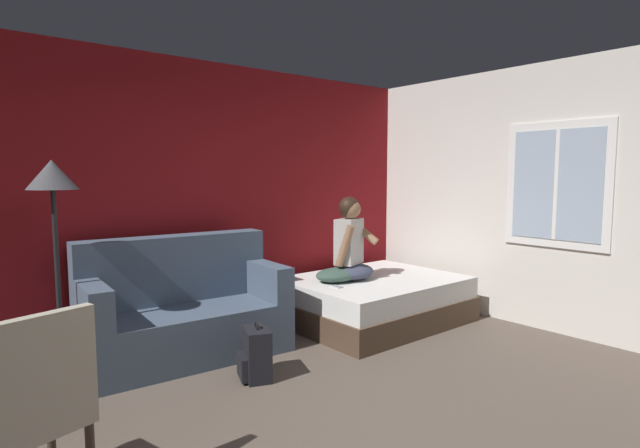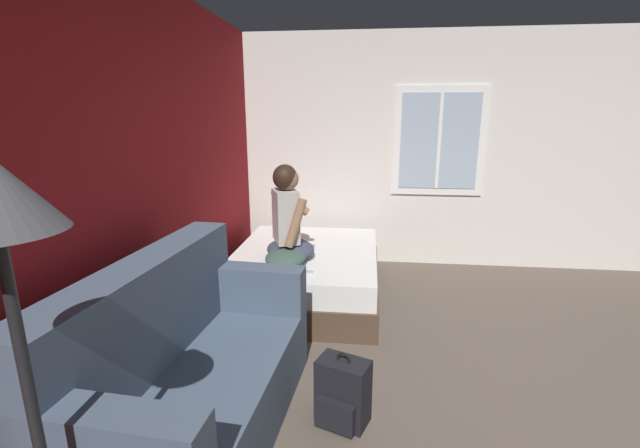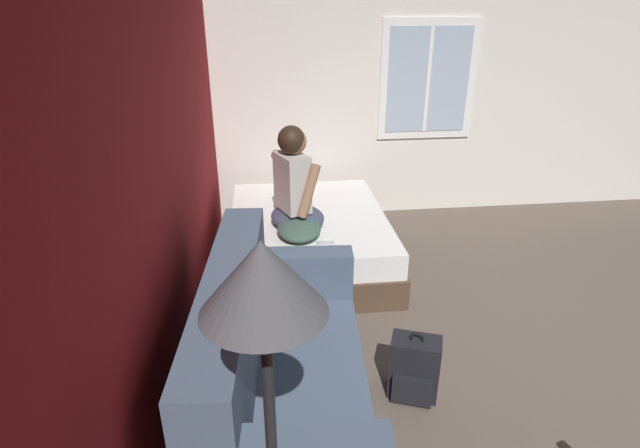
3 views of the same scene
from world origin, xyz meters
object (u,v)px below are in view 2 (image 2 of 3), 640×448
person_seated (288,221)px  backpack (342,393)px  bed (306,273)px  floor_lamp (1,250)px  couch (189,374)px  throw_pillow (286,257)px  cell_phone (305,272)px

person_seated → backpack: size_ratio=1.91×
bed → floor_lamp: floor_lamp is taller
couch → throw_pillow: bearing=-8.7°
person_seated → throw_pillow: 0.35m
couch → backpack: bearing=-76.2°
cell_phone → floor_lamp: 2.60m
bed → cell_phone: size_ratio=12.67×
bed → throw_pillow: (-0.44, 0.12, 0.31)m
backpack → couch: bearing=103.8°
floor_lamp → couch: bearing=-2.1°
backpack → throw_pillow: throw_pillow is taller
bed → cell_phone: bearing=-172.6°
bed → floor_lamp: (-2.99, 0.39, 1.19)m
cell_phone → bed: bearing=11.6°
couch → backpack: couch is taller
person_seated → bed: bearing=-29.2°
person_seated → floor_lamp: bearing=174.5°
bed → throw_pillow: bearing=165.1°
person_seated → cell_phone: (-0.38, -0.21, -0.35)m
couch → throw_pillow: couch is taller
bed → throw_pillow: throw_pillow is taller
couch → person_seated: person_seated is taller
throw_pillow → couch: bearing=171.3°
backpack → floor_lamp: 1.92m
couch → person_seated: 1.85m
person_seated → throw_pillow: person_seated is taller
couch → person_seated: (1.78, -0.23, 0.44)m
throw_pillow → bed: bearing=-14.9°
backpack → floor_lamp: size_ratio=0.27×
backpack → throw_pillow: 1.54m
bed → backpack: 1.87m
bed → cell_phone: cell_phone is taller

